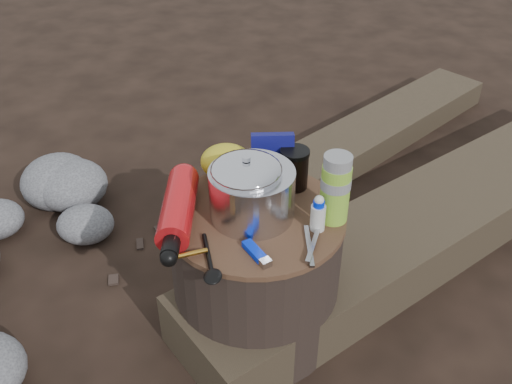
# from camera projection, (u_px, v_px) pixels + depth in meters

# --- Properties ---
(ground) EXTENTS (60.00, 60.00, 0.00)m
(ground) POSITION_uv_depth(u_px,v_px,m) (256.00, 325.00, 1.68)
(ground) COLOR black
(ground) RESTS_ON ground
(stump) EXTENTS (0.45, 0.45, 0.41)m
(stump) POSITION_uv_depth(u_px,v_px,m) (256.00, 274.00, 1.56)
(stump) COLOR black
(stump) RESTS_ON ground
(rock_ring) EXTENTS (0.42, 0.93, 0.18)m
(rock_ring) POSITION_uv_depth(u_px,v_px,m) (10.00, 256.00, 1.79)
(rock_ring) COLOR #59595E
(rock_ring) RESTS_ON ground
(log_main) EXTENTS (1.71, 1.60, 0.17)m
(log_main) POSITION_uv_depth(u_px,v_px,m) (443.00, 215.00, 1.97)
(log_main) COLOR #382E21
(log_main) RESTS_ON ground
(log_small) EXTENTS (1.03, 1.14, 0.11)m
(log_small) POSITION_uv_depth(u_px,v_px,m) (379.00, 130.00, 2.50)
(log_small) COLOR #382E21
(log_small) RESTS_ON ground
(foil_windscreen) EXTENTS (0.21, 0.21, 0.13)m
(foil_windscreen) POSITION_uv_depth(u_px,v_px,m) (252.00, 193.00, 1.40)
(foil_windscreen) COLOR silver
(foil_windscreen) RESTS_ON stump
(camping_pot) EXTENTS (0.17, 0.17, 0.17)m
(camping_pot) POSITION_uv_depth(u_px,v_px,m) (247.00, 189.00, 1.38)
(camping_pot) COLOR silver
(camping_pot) RESTS_ON stump
(fuel_bottle) EXTENTS (0.11, 0.33, 0.08)m
(fuel_bottle) POSITION_uv_depth(u_px,v_px,m) (178.00, 208.00, 1.40)
(fuel_bottle) COLOR red
(fuel_bottle) RESTS_ON stump
(thermos) EXTENTS (0.07, 0.07, 0.18)m
(thermos) POSITION_uv_depth(u_px,v_px,m) (335.00, 189.00, 1.37)
(thermos) COLOR #86BF33
(thermos) RESTS_ON stump
(travel_mug) EXTENTS (0.07, 0.07, 0.11)m
(travel_mug) POSITION_uv_depth(u_px,v_px,m) (294.00, 169.00, 1.51)
(travel_mug) COLOR black
(travel_mug) RESTS_ON stump
(stuff_sack) EXTENTS (0.14, 0.12, 0.10)m
(stuff_sack) POSITION_uv_depth(u_px,v_px,m) (227.00, 162.00, 1.55)
(stuff_sack) COLOR gold
(stuff_sack) RESTS_ON stump
(food_pouch) EXTENTS (0.11, 0.04, 0.14)m
(food_pouch) POSITION_uv_depth(u_px,v_px,m) (272.00, 159.00, 1.51)
(food_pouch) COLOR #0D0E5B
(food_pouch) RESTS_ON stump
(lighter) EXTENTS (0.08, 0.09, 0.02)m
(lighter) POSITION_uv_depth(u_px,v_px,m) (254.00, 251.00, 1.31)
(lighter) COLOR #0125E3
(lighter) RESTS_ON stump
(pot_grabber) EXTENTS (0.04, 0.14, 0.01)m
(pot_grabber) POSITION_uv_depth(u_px,v_px,m) (309.00, 245.00, 1.34)
(pot_grabber) COLOR #A0A0A5
(pot_grabber) RESTS_ON stump
(spork) EXTENTS (0.08, 0.16, 0.01)m
(spork) POSITION_uv_depth(u_px,v_px,m) (208.00, 254.00, 1.31)
(spork) COLOR black
(spork) RESTS_ON stump
(squeeze_bottle) EXTENTS (0.04, 0.04, 0.09)m
(squeeze_bottle) POSITION_uv_depth(u_px,v_px,m) (318.00, 215.00, 1.37)
(squeeze_bottle) COLOR silver
(squeeze_bottle) RESTS_ON stump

